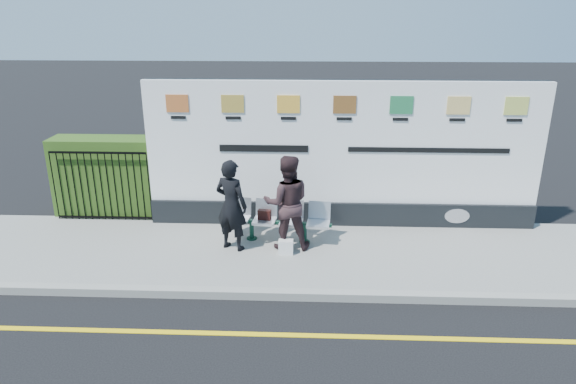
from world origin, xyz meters
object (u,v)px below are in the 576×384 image
object	(u,v)px
billboard	(342,165)
woman_right	(287,203)
bench	(278,230)
woman_left	(231,205)

from	to	relation	value
billboard	woman_right	size ratio (longest dim) A/B	4.39
bench	woman_left	size ratio (longest dim) A/B	1.15
woman_left	woman_right	world-z (taller)	woman_right
woman_left	bench	bearing A→B (deg)	-132.02
woman_left	woman_right	size ratio (longest dim) A/B	0.96
woman_left	woman_right	bearing A→B (deg)	-151.78
woman_left	woman_right	distance (m)	1.03
woman_left	woman_right	xyz separation A→B (m)	(1.03, 0.08, 0.03)
bench	woman_right	xyz separation A→B (m)	(0.19, -0.30, 0.70)
billboard	bench	world-z (taller)	billboard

